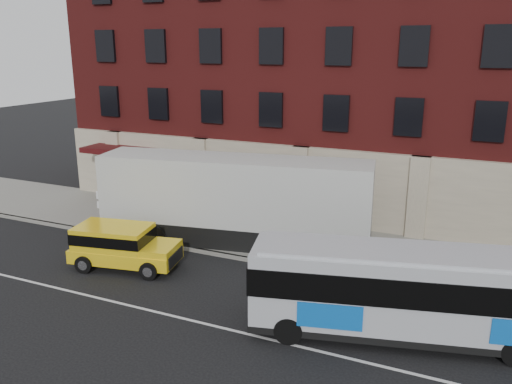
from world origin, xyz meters
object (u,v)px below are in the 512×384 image
at_px(sign_pole, 101,206).
at_px(city_bus, 426,292).
at_px(yellow_suv, 120,244).
at_px(shipping_container, 234,202).

bearing_deg(sign_pole, city_bus, -12.65).
xyz_separation_m(city_bus, yellow_suv, (-12.51, 0.66, -0.63)).
bearing_deg(city_bus, yellow_suv, 177.00).
height_order(city_bus, yellow_suv, city_bus).
distance_m(yellow_suv, shipping_container, 5.54).
relative_size(sign_pole, city_bus, 0.22).
height_order(sign_pole, city_bus, city_bus).
height_order(sign_pole, shipping_container, shipping_container).
height_order(sign_pole, yellow_suv, sign_pole).
relative_size(sign_pole, shipping_container, 0.19).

